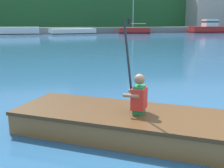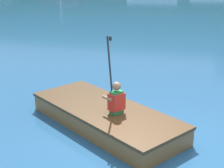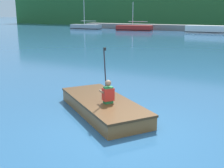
% 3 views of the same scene
% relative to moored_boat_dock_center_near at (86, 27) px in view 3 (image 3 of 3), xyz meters
% --- Properties ---
extents(ground_plane, '(300.00, 300.00, 0.00)m').
position_rel_moored_boat_dock_center_near_xyz_m(ground_plane, '(26.33, -34.58, -0.41)').
color(ground_plane, '#28567F').
extents(moored_boat_dock_center_near, '(5.61, 1.85, 6.05)m').
position_rel_moored_boat_dock_center_near_xyz_m(moored_boat_dock_center_near, '(0.00, 0.00, 0.00)').
color(moored_boat_dock_center_near, '#9EA3A8').
rests_on(moored_boat_dock_center_near, ground).
extents(moored_boat_dock_center_far, '(6.03, 2.78, 4.48)m').
position_rel_moored_boat_dock_center_near_xyz_m(moored_boat_dock_center_far, '(8.80, 1.16, -0.01)').
color(moored_boat_dock_center_far, red).
rests_on(moored_boat_dock_center_far, ground).
extents(moored_boat_dock_east_end, '(5.84, 1.97, 1.08)m').
position_rel_moored_boat_dock_center_near_xyz_m(moored_boat_dock_east_end, '(20.32, 0.72, 0.10)').
color(moored_boat_dock_east_end, white).
rests_on(moored_boat_dock_east_end, ground).
extents(rowboat_foreground, '(3.66, 3.04, 0.40)m').
position_rel_moored_boat_dock_center_near_xyz_m(rowboat_foreground, '(25.11, -33.76, -0.18)').
color(rowboat_foreground, '#935B2D').
rests_on(rowboat_foreground, ground).
extents(person_paddler, '(0.45, 0.45, 1.50)m').
position_rel_moored_boat_dock_center_near_xyz_m(person_paddler, '(25.43, -33.97, 0.29)').
color(person_paddler, '#267F3F').
rests_on(person_paddler, rowboat_foreground).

